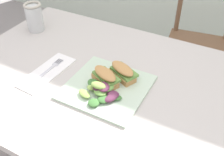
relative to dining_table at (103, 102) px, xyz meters
The scene contains 9 objects.
dining_table is the anchor object (origin of this frame).
chair_wooden_far 0.95m from the dining_table, 77.72° to the left, with size 0.45×0.45×0.87m.
plate_lunch 0.15m from the dining_table, 44.43° to the right, with size 0.29×0.29×0.01m, color beige.
sandwich_half_front 0.17m from the dining_table, 43.03° to the right, with size 0.12×0.10×0.06m.
sandwich_half_back 0.19m from the dining_table, 21.65° to the left, with size 0.12×0.10×0.06m.
salad_mixed_greens 0.19m from the dining_table, 61.68° to the right, with size 0.16×0.18×0.04m.
napkin_folded 0.26m from the dining_table, 160.94° to the right, with size 0.10×0.26×0.00m, color white.
fork_on_napkin 0.26m from the dining_table, 165.17° to the right, with size 0.03×0.19×0.00m.
mason_jar_iced_tea 0.55m from the dining_table, 159.62° to the left, with size 0.08×0.08×0.14m.
Camera 1 is at (0.34, -0.50, 1.40)m, focal length 42.83 mm.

